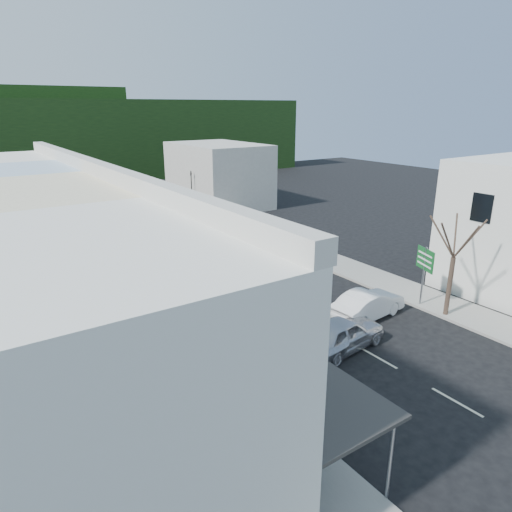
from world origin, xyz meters
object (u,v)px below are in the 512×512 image
at_px(car_red, 227,317).
at_px(street_tree, 453,258).
at_px(car_silver, 341,336).
at_px(pedestrian_left, 195,331).
at_px(car_white, 368,305).
at_px(traffic_signal, 192,192).
at_px(direction_sign, 423,277).
at_px(bus, 186,254).

xyz_separation_m(car_red, street_tree, (10.68, -5.42, 2.71)).
height_order(car_silver, street_tree, street_tree).
distance_m(pedestrian_left, street_tree, 13.97).
bearing_deg(car_white, traffic_signal, -13.14).
bearing_deg(traffic_signal, car_silver, 96.18).
xyz_separation_m(car_red, pedestrian_left, (-2.37, -1.03, 0.30)).
relative_size(car_white, pedestrian_left, 2.59).
bearing_deg(direction_sign, car_red, -177.76).
bearing_deg(street_tree, direction_sign, 90.47).
distance_m(car_white, direction_sign, 3.85).
bearing_deg(pedestrian_left, street_tree, -96.38).
relative_size(car_silver, car_white, 1.00).
bearing_deg(bus, traffic_signal, 69.62).
xyz_separation_m(car_white, pedestrian_left, (-9.40, 2.05, 0.30)).
relative_size(pedestrian_left, direction_sign, 0.48).
relative_size(pedestrian_left, street_tree, 0.25).
xyz_separation_m(car_red, traffic_signal, (10.86, 25.78, 1.54)).
bearing_deg(traffic_signal, pedestrian_left, 83.66).
distance_m(bus, traffic_signal, 19.64).
bearing_deg(car_white, bus, 19.21).
relative_size(pedestrian_left, traffic_signal, 0.38).
height_order(pedestrian_left, direction_sign, direction_sign).
bearing_deg(pedestrian_left, car_white, -90.10).
bearing_deg(car_red, bus, -4.22).
bearing_deg(street_tree, traffic_signal, 89.66).
relative_size(bus, car_red, 2.52).
xyz_separation_m(pedestrian_left, direction_sign, (13.03, -2.73, 0.78)).
distance_m(car_silver, pedestrian_left, 6.88).
bearing_deg(street_tree, car_red, 153.08).
distance_m(car_white, traffic_signal, 29.15).
xyz_separation_m(bus, car_silver, (1.65, -13.20, -0.85)).
xyz_separation_m(pedestrian_left, street_tree, (13.05, -4.39, 2.41)).
relative_size(bus, traffic_signal, 2.59).
relative_size(direction_sign, traffic_signal, 0.80).
bearing_deg(pedestrian_left, car_silver, -111.02).
bearing_deg(car_silver, car_white, -71.06).
bearing_deg(bus, street_tree, -49.72).
height_order(car_silver, car_white, same).
height_order(car_white, pedestrian_left, pedestrian_left).
relative_size(bus, car_white, 2.64).
height_order(car_white, traffic_signal, traffic_signal).
bearing_deg(car_silver, pedestrian_left, 50.54).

